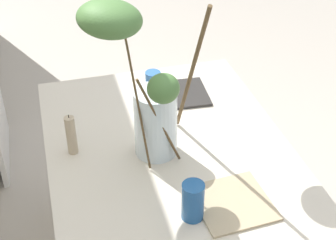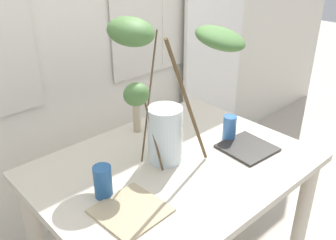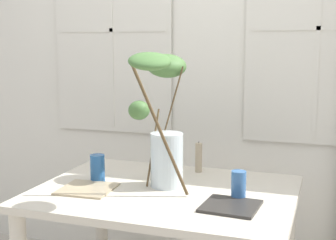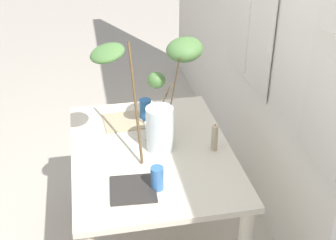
% 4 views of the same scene
% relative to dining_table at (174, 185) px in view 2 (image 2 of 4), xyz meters
% --- Properties ---
extents(curtain_sheer_side, '(0.62, 0.03, 2.48)m').
position_rel_dining_table_xyz_m(curtain_sheer_side, '(1.11, 0.73, 0.61)').
color(curtain_sheer_side, white).
rests_on(curtain_sheer_side, ground).
extents(dining_table, '(1.23, 0.92, 0.75)m').
position_rel_dining_table_xyz_m(dining_table, '(0.00, 0.00, 0.00)').
color(dining_table, beige).
rests_on(dining_table, ground).
extents(vase_with_branches, '(0.36, 0.66, 0.68)m').
position_rel_dining_table_xyz_m(vase_with_branches, '(-0.03, 0.06, 0.46)').
color(vase_with_branches, silver).
rests_on(vase_with_branches, dining_table).
extents(drinking_glass_blue_left, '(0.07, 0.07, 0.14)m').
position_rel_dining_table_xyz_m(drinking_glass_blue_left, '(-0.37, 0.02, 0.19)').
color(drinking_glass_blue_left, '#235693').
rests_on(drinking_glass_blue_left, dining_table).
extents(drinking_glass_blue_right, '(0.07, 0.07, 0.13)m').
position_rel_dining_table_xyz_m(drinking_glass_blue_right, '(0.36, -0.03, 0.19)').
color(drinking_glass_blue_right, '#386BAD').
rests_on(drinking_glass_blue_right, dining_table).
extents(plate_square_left, '(0.26, 0.26, 0.01)m').
position_rel_dining_table_xyz_m(plate_square_left, '(-0.35, -0.13, 0.13)').
color(plate_square_left, tan).
rests_on(plate_square_left, dining_table).
extents(plate_square_right, '(0.25, 0.25, 0.01)m').
position_rel_dining_table_xyz_m(plate_square_right, '(0.35, -0.15, 0.13)').
color(plate_square_right, '#2D2B28').
rests_on(plate_square_right, dining_table).
extents(pillar_candle, '(0.04, 0.04, 0.17)m').
position_rel_dining_table_xyz_m(pillar_candle, '(0.07, 0.36, 0.20)').
color(pillar_candle, tan).
rests_on(pillar_candle, dining_table).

